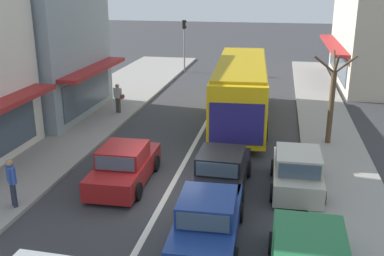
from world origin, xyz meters
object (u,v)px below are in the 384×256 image
at_px(sedan_adjacent_lane_lead, 208,221).
at_px(sedan_adjacent_lane_trail, 221,172).
at_px(pedestrian_with_handbag_near, 118,96).
at_px(traffic_light_downstreet, 184,37).
at_px(street_tree_right, 332,101).
at_px(city_bus, 241,87).
at_px(sedan_behind_bus_near, 124,166).
at_px(parked_hatchback_kerb_second, 297,172).
at_px(pedestrian_browsing_midblock, 12,180).

relative_size(sedan_adjacent_lane_lead, sedan_adjacent_lane_trail, 1.00).
bearing_deg(pedestrian_with_handbag_near, traffic_light_downstreet, 85.47).
bearing_deg(traffic_light_downstreet, sedan_adjacent_lane_lead, -76.62).
xyz_separation_m(traffic_light_downstreet, street_tree_right, (10.02, -15.79, -0.77)).
relative_size(city_bus, sedan_behind_bus_near, 2.59).
height_order(traffic_light_downstreet, pedestrian_with_handbag_near, traffic_light_downstreet).
height_order(city_bus, parked_hatchback_kerb_second, city_bus).
distance_m(traffic_light_downstreet, street_tree_right, 18.72).
relative_size(sedan_adjacent_lane_trail, traffic_light_downstreet, 1.01).
relative_size(sedan_adjacent_lane_trail, pedestrian_browsing_midblock, 2.60).
distance_m(city_bus, parked_hatchback_kerb_second, 8.44).
bearing_deg(traffic_light_downstreet, pedestrian_with_handbag_near, -94.53).
height_order(sedan_adjacent_lane_trail, pedestrian_browsing_midblock, pedestrian_browsing_midblock).
height_order(city_bus, sedan_adjacent_lane_trail, city_bus).
height_order(parked_hatchback_kerb_second, street_tree_right, street_tree_right).
distance_m(sedan_adjacent_lane_lead, street_tree_right, 9.97).
relative_size(traffic_light_downstreet, pedestrian_with_handbag_near, 2.58).
bearing_deg(pedestrian_with_handbag_near, pedestrian_browsing_midblock, -87.75).
relative_size(parked_hatchback_kerb_second, street_tree_right, 0.87).
height_order(parked_hatchback_kerb_second, pedestrian_browsing_midblock, pedestrian_browsing_midblock).
xyz_separation_m(sedan_behind_bus_near, parked_hatchback_kerb_second, (6.22, 0.58, 0.05)).
relative_size(city_bus, sedan_adjacent_lane_trail, 2.59).
xyz_separation_m(parked_hatchback_kerb_second, street_tree_right, (1.55, 5.06, 1.37)).
relative_size(city_bus, street_tree_right, 2.57).
height_order(sedan_behind_bus_near, street_tree_right, street_tree_right).
distance_m(sedan_adjacent_lane_lead, parked_hatchback_kerb_second, 4.68).
bearing_deg(city_bus, sedan_adjacent_lane_lead, -89.30).
relative_size(pedestrian_with_handbag_near, pedestrian_browsing_midblock, 1.00).
bearing_deg(street_tree_right, pedestrian_with_handbag_near, 165.79).
distance_m(sedan_behind_bus_near, traffic_light_downstreet, 21.66).
bearing_deg(sedan_behind_bus_near, sedan_adjacent_lane_trail, 2.09).
height_order(sedan_adjacent_lane_trail, traffic_light_downstreet, traffic_light_downstreet).
height_order(sedan_adjacent_lane_lead, parked_hatchback_kerb_second, parked_hatchback_kerb_second).
height_order(city_bus, sedan_adjacent_lane_lead, city_bus).
height_order(sedan_behind_bus_near, sedan_adjacent_lane_trail, same).
distance_m(city_bus, pedestrian_with_handbag_near, 6.82).
height_order(sedan_adjacent_lane_lead, pedestrian_browsing_midblock, pedestrian_browsing_midblock).
xyz_separation_m(sedan_adjacent_lane_lead, parked_hatchback_kerb_second, (2.59, 3.90, 0.05)).
xyz_separation_m(street_tree_right, pedestrian_browsing_midblock, (-10.62, -8.32, -1.02)).
bearing_deg(city_bus, traffic_light_downstreet, 113.91).
distance_m(city_bus, sedan_adjacent_lane_trail, 8.44).
distance_m(city_bus, street_tree_right, 5.14).
height_order(pedestrian_with_handbag_near, pedestrian_browsing_midblock, same).
bearing_deg(traffic_light_downstreet, parked_hatchback_kerb_second, -67.88).
bearing_deg(pedestrian_browsing_midblock, street_tree_right, 38.08).
distance_m(street_tree_right, pedestrian_with_handbag_near, 11.45).
xyz_separation_m(sedan_adjacent_lane_lead, pedestrian_with_handbag_near, (-6.92, 11.76, 0.40)).
relative_size(sedan_adjacent_lane_lead, pedestrian_with_handbag_near, 2.60).
bearing_deg(pedestrian_with_handbag_near, sedan_adjacent_lane_lead, -59.54).
xyz_separation_m(city_bus, parked_hatchback_kerb_second, (2.73, -7.90, -1.17)).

